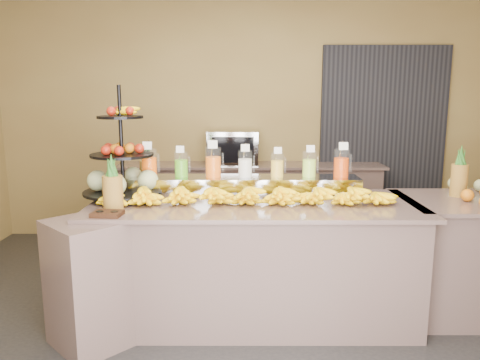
{
  "coord_description": "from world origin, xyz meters",
  "views": [
    {
      "loc": [
        -0.11,
        -3.17,
        1.76
      ],
      "look_at": [
        -0.11,
        0.3,
        1.11
      ],
      "focal_mm": 35.0,
      "sensor_mm": 36.0,
      "label": 1
    }
  ],
  "objects_px": {
    "pitcher_tray": "(245,186)",
    "oven_warmer": "(233,148)",
    "fruit_stand": "(128,170)",
    "banana_heap": "(246,193)",
    "condiment_caddy": "(107,214)"
  },
  "relations": [
    {
      "from": "pitcher_tray",
      "to": "oven_warmer",
      "type": "relative_size",
      "value": 3.17
    },
    {
      "from": "oven_warmer",
      "to": "fruit_stand",
      "type": "bearing_deg",
      "value": -112.84
    },
    {
      "from": "banana_heap",
      "to": "oven_warmer",
      "type": "bearing_deg",
      "value": 93.78
    },
    {
      "from": "pitcher_tray",
      "to": "fruit_stand",
      "type": "xyz_separation_m",
      "value": [
        -0.93,
        -0.11,
        0.15
      ]
    },
    {
      "from": "condiment_caddy",
      "to": "oven_warmer",
      "type": "height_order",
      "value": "oven_warmer"
    },
    {
      "from": "pitcher_tray",
      "to": "banana_heap",
      "type": "height_order",
      "value": "banana_heap"
    },
    {
      "from": "banana_heap",
      "to": "oven_warmer",
      "type": "height_order",
      "value": "oven_warmer"
    },
    {
      "from": "banana_heap",
      "to": "condiment_caddy",
      "type": "xyz_separation_m",
      "value": [
        -0.95,
        -0.37,
        -0.07
      ]
    },
    {
      "from": "banana_heap",
      "to": "fruit_stand",
      "type": "xyz_separation_m",
      "value": [
        -0.93,
        0.19,
        0.14
      ]
    },
    {
      "from": "pitcher_tray",
      "to": "fruit_stand",
      "type": "height_order",
      "value": "fruit_stand"
    },
    {
      "from": "oven_warmer",
      "to": "condiment_caddy",
      "type": "bearing_deg",
      "value": -107.91
    },
    {
      "from": "fruit_stand",
      "to": "condiment_caddy",
      "type": "bearing_deg",
      "value": -107.71
    },
    {
      "from": "pitcher_tray",
      "to": "condiment_caddy",
      "type": "bearing_deg",
      "value": -144.68
    },
    {
      "from": "banana_heap",
      "to": "oven_warmer",
      "type": "relative_size",
      "value": 3.72
    },
    {
      "from": "banana_heap",
      "to": "fruit_stand",
      "type": "height_order",
      "value": "fruit_stand"
    }
  ]
}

